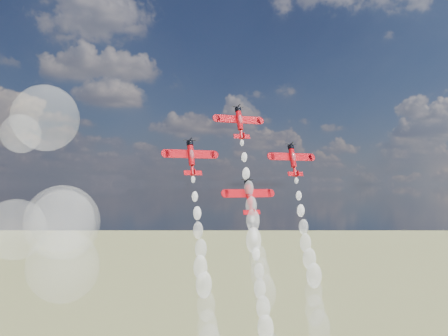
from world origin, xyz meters
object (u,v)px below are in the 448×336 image
plane_lead (240,122)px  plane_left (191,157)px  plane_slot (249,196)px  plane_right (293,159)px

plane_lead → plane_left: bearing=-168.8°
plane_lead → plane_slot: 21.43m
plane_right → plane_slot: plane_right is taller
plane_lead → plane_slot: plane_lead is taller
plane_lead → plane_right: (15.31, -3.02, -10.28)m
plane_left → plane_slot: size_ratio=1.00×
plane_right → plane_slot: 18.69m
plane_lead → plane_left: size_ratio=1.00×
plane_right → plane_slot: size_ratio=1.00×
plane_lead → plane_left: 18.69m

